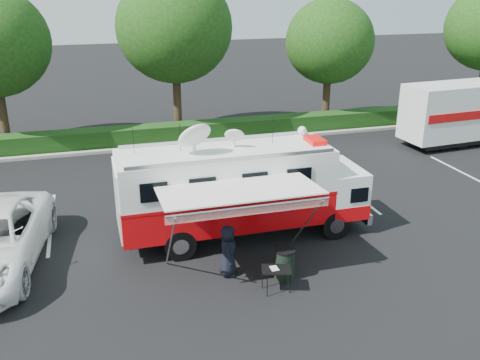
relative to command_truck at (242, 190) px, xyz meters
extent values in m
plane|color=black|center=(0.07, 0.00, -1.74)|extent=(120.00, 120.00, 0.00)
cube|color=#9E998E|center=(4.07, 11.00, -1.67)|extent=(60.00, 0.35, 0.15)
cube|color=black|center=(4.07, 11.90, -1.24)|extent=(60.00, 1.20, 1.00)
cylinder|color=black|center=(-8.93, 13.00, 0.46)|extent=(0.44, 0.44, 4.40)
cylinder|color=black|center=(0.07, 13.00, 0.66)|extent=(0.44, 0.44, 4.80)
ellipsoid|color=#14380F|center=(0.07, 13.00, 4.21)|extent=(6.14, 6.14, 5.84)
cylinder|color=black|center=(9.07, 13.00, 0.26)|extent=(0.44, 0.44, 4.00)
ellipsoid|color=#14380F|center=(9.07, 13.00, 3.22)|extent=(5.12, 5.12, 4.86)
cube|color=silver|center=(-6.43, 3.00, -1.74)|extent=(0.12, 5.50, 0.01)
cube|color=silver|center=(-0.43, 3.00, -1.74)|extent=(0.12, 5.50, 0.01)
cube|color=silver|center=(5.57, 3.00, -1.74)|extent=(0.12, 5.50, 0.01)
cube|color=silver|center=(11.57, 3.00, -1.74)|extent=(0.12, 5.50, 0.01)
cube|color=black|center=(0.07, 0.00, -1.23)|extent=(7.96, 1.30, 0.28)
cylinder|color=black|center=(3.04, -1.02, -1.23)|extent=(1.02, 0.30, 1.02)
cylinder|color=black|center=(3.04, 1.02, -1.23)|extent=(1.02, 0.30, 1.02)
cylinder|color=black|center=(-2.33, -1.02, -1.23)|extent=(1.02, 0.30, 1.02)
cylinder|color=black|center=(-2.33, 1.02, -1.23)|extent=(1.02, 0.30, 1.02)
cube|color=silver|center=(4.29, 0.00, -1.19)|extent=(0.19, 2.31, 0.37)
cube|color=white|center=(3.59, 0.00, -0.31)|extent=(1.30, 2.31, 1.57)
cube|color=red|center=(3.59, 0.00, -0.86)|extent=(1.31, 2.33, 0.51)
cube|color=black|center=(4.19, 0.00, -0.03)|extent=(0.11, 2.01, 0.65)
cube|color=red|center=(-0.57, 0.00, -0.54)|extent=(7.04, 2.31, 1.11)
cube|color=red|center=(-0.57, 0.00, 0.02)|extent=(7.06, 2.33, 0.09)
cube|color=white|center=(-0.57, 0.00, 0.71)|extent=(7.04, 2.31, 1.30)
cube|color=white|center=(-0.57, 0.00, 1.39)|extent=(7.04, 2.31, 0.07)
cube|color=#CC0505|center=(2.57, 0.00, 1.52)|extent=(0.51, 0.88, 0.15)
sphere|color=white|center=(2.48, 0.93, 1.62)|extent=(0.31, 0.31, 0.31)
ellipsoid|color=white|center=(-1.59, -0.14, 2.05)|extent=(1.11, 1.11, 0.33)
ellipsoid|color=white|center=(-0.20, 0.19, 1.87)|extent=(0.65, 0.65, 0.19)
cylinder|color=black|center=(-3.44, 0.37, 1.87)|extent=(0.02, 0.02, 0.93)
cylinder|color=black|center=(-1.96, 0.37, 1.87)|extent=(0.02, 0.02, 0.93)
cylinder|color=black|center=(1.18, 0.37, 1.87)|extent=(0.02, 0.02, 0.93)
cube|color=silver|center=(-0.76, -2.27, 0.94)|extent=(4.63, 2.22, 0.19)
cube|color=red|center=(-0.76, -3.36, 0.77)|extent=(4.63, 0.04, 0.26)
cylinder|color=#B2B2B7|center=(-0.76, -3.38, 0.89)|extent=(4.63, 0.07, 0.07)
cylinder|color=#B2B2B7|center=(-2.82, -2.34, -0.43)|extent=(0.05, 2.41, 2.67)
cylinder|color=#B2B2B7|center=(1.30, -2.34, -0.43)|extent=(0.05, 2.41, 2.67)
imported|color=black|center=(-1.12, -2.34, -1.74)|extent=(0.71, 0.90, 1.61)
cube|color=black|center=(-0.03, -3.58, -1.06)|extent=(0.97, 0.81, 0.04)
cylinder|color=black|center=(-0.37, -3.79, -1.40)|extent=(0.02, 0.02, 0.69)
cylinder|color=black|center=(-0.37, -3.36, -1.40)|extent=(0.02, 0.02, 0.69)
cylinder|color=black|center=(0.31, -3.79, -1.40)|extent=(0.02, 0.02, 0.69)
cylinder|color=black|center=(0.31, -3.36, -1.40)|extent=(0.02, 0.02, 0.69)
cube|color=silver|center=(-0.08, -3.53, -1.03)|extent=(0.22, 0.29, 0.01)
cube|color=black|center=(0.51, -2.66, -1.34)|extent=(0.43, 0.43, 0.04)
cube|color=black|center=(0.51, -2.46, -1.12)|extent=(0.40, 0.07, 0.44)
cylinder|color=black|center=(0.35, -2.82, -1.54)|extent=(0.02, 0.02, 0.40)
cylinder|color=black|center=(0.35, -2.50, -1.54)|extent=(0.02, 0.02, 0.40)
cylinder|color=black|center=(0.67, -2.82, -1.54)|extent=(0.02, 0.02, 0.40)
cylinder|color=black|center=(0.67, -2.50, -1.54)|extent=(0.02, 0.02, 0.40)
cylinder|color=black|center=(0.44, -2.99, -1.28)|extent=(0.60, 0.60, 0.92)
cylinder|color=black|center=(0.44, -2.99, -0.81)|extent=(0.64, 0.64, 0.04)
cylinder|color=black|center=(12.79, 6.49, -1.30)|extent=(0.89, 0.27, 0.89)
cylinder|color=black|center=(12.79, 8.43, -1.30)|extent=(0.89, 0.27, 0.89)
cylinder|color=black|center=(13.85, 6.49, -1.30)|extent=(0.89, 0.27, 0.89)
cylinder|color=black|center=(13.85, 8.43, -1.30)|extent=(0.89, 0.27, 0.89)
camera|label=1|loc=(-4.69, -15.99, 6.70)|focal=40.00mm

